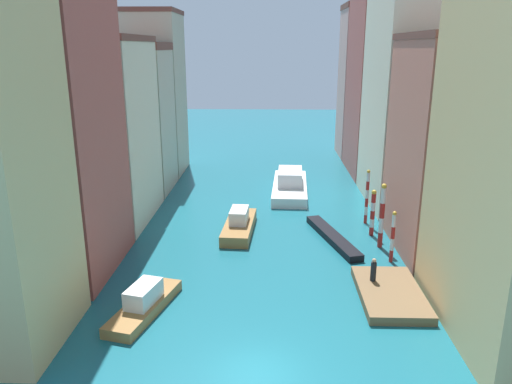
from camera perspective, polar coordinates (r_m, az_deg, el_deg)
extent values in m
plane|color=#196070|center=(46.72, 1.00, -1.94)|extent=(154.00, 154.00, 0.00)
cube|color=#B25147|center=(34.32, -22.52, 7.57)|extent=(6.71, 9.41, 20.37)
cube|color=beige|center=(44.15, -16.85, 6.43)|extent=(6.71, 10.50, 15.17)
cube|color=brown|center=(43.56, -17.74, 16.62)|extent=(6.85, 10.71, 0.52)
cube|color=#BCB299|center=(53.18, -13.65, 7.88)|extent=(6.71, 7.53, 14.45)
cube|color=brown|center=(52.64, -14.22, 16.08)|extent=(6.85, 7.68, 0.76)
cube|color=#BCB299|center=(60.58, -11.82, 10.85)|extent=(6.71, 7.47, 18.34)
cube|color=brown|center=(60.44, -12.37, 19.77)|extent=(6.85, 7.62, 0.50)
cube|color=#C6705B|center=(38.41, 21.43, 4.63)|extent=(6.71, 10.35, 15.25)
cube|color=brown|center=(37.74, 22.73, 16.38)|extent=(6.85, 10.55, 0.49)
cube|color=beige|center=(49.10, 17.28, 10.44)|extent=(6.71, 11.87, 20.42)
cube|color=#B25147|center=(60.77, 14.33, 11.84)|extent=(6.71, 11.30, 20.73)
cube|color=tan|center=(70.50, 12.58, 12.03)|extent=(6.71, 7.47, 19.51)
cube|color=brown|center=(70.50, 13.13, 20.24)|extent=(6.85, 7.62, 0.72)
cube|color=brown|center=(31.81, 15.27, -11.27)|extent=(3.75, 6.57, 0.54)
cylinder|color=black|center=(32.26, 13.45, -8.94)|extent=(0.36, 0.36, 1.26)
sphere|color=tan|center=(31.94, 13.54, -7.71)|extent=(0.26, 0.26, 0.26)
cylinder|color=red|center=(36.66, 15.38, -7.15)|extent=(0.27, 0.27, 0.88)
cylinder|color=white|center=(36.32, 15.48, -5.87)|extent=(0.27, 0.27, 0.88)
cylinder|color=red|center=(36.00, 15.59, -4.56)|extent=(0.27, 0.27, 0.88)
cylinder|color=white|center=(35.71, 15.70, -3.24)|extent=(0.27, 0.27, 0.88)
sphere|color=gold|center=(35.53, 15.77, -2.40)|extent=(0.30, 0.30, 0.30)
cylinder|color=red|center=(38.98, 14.18, -5.38)|extent=(0.36, 0.36, 1.18)
cylinder|color=white|center=(38.56, 14.30, -3.76)|extent=(0.36, 0.36, 1.18)
cylinder|color=red|center=(38.18, 14.43, -2.10)|extent=(0.36, 0.36, 1.18)
cylinder|color=white|center=(37.83, 14.55, -0.41)|extent=(0.36, 0.36, 1.18)
sphere|color=gold|center=(37.63, 14.63, 0.65)|extent=(0.40, 0.40, 0.40)
cylinder|color=red|center=(41.26, 13.22, -4.42)|extent=(0.36, 0.36, 0.70)
cylinder|color=white|center=(41.02, 13.28, -3.51)|extent=(0.36, 0.36, 0.70)
cylinder|color=red|center=(40.79, 13.35, -2.58)|extent=(0.36, 0.36, 0.70)
cylinder|color=white|center=(40.58, 13.41, -1.64)|extent=(0.36, 0.36, 0.70)
cylinder|color=red|center=(40.37, 13.48, -0.70)|extent=(0.36, 0.36, 0.70)
sphere|color=gold|center=(40.23, 13.52, -0.03)|extent=(0.39, 0.39, 0.39)
cylinder|color=red|center=(43.89, 12.56, -3.06)|extent=(0.27, 0.27, 0.76)
cylinder|color=white|center=(43.64, 12.63, -2.13)|extent=(0.27, 0.27, 0.76)
cylinder|color=red|center=(43.41, 12.69, -1.18)|extent=(0.27, 0.27, 0.76)
cylinder|color=white|center=(43.20, 12.75, -0.23)|extent=(0.27, 0.27, 0.76)
cylinder|color=red|center=(42.99, 12.81, 0.73)|extent=(0.27, 0.27, 0.76)
cylinder|color=white|center=(42.80, 12.88, 1.71)|extent=(0.27, 0.27, 0.76)
sphere|color=gold|center=(42.68, 12.92, 2.34)|extent=(0.30, 0.30, 0.30)
cube|color=white|center=(51.82, 3.94, 0.47)|extent=(3.97, 11.22, 1.01)
cube|color=silver|center=(51.49, 3.97, 1.78)|extent=(2.67, 4.66, 1.44)
cube|color=black|center=(39.65, 8.85, -5.17)|extent=(3.56, 8.89, 0.54)
cube|color=olive|center=(40.85, -1.96, -4.05)|extent=(2.65, 7.34, 0.89)
cube|color=silver|center=(40.51, -1.97, -2.73)|extent=(1.53, 2.67, 1.11)
cube|color=olive|center=(29.92, -12.79, -12.87)|extent=(3.33, 6.62, 0.62)
cube|color=silver|center=(29.52, -12.89, -11.43)|extent=(1.88, 2.76, 1.08)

